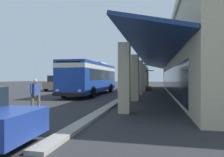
% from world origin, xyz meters
% --- Properties ---
extents(ground, '(120.00, 120.00, 0.00)m').
position_xyz_m(ground, '(0.00, 8.00, 0.00)').
color(ground, '#2D2D30').
extents(curb_strip, '(37.34, 0.50, 0.12)m').
position_xyz_m(curb_strip, '(0.37, 5.25, 0.06)').
color(curb_strip, '#9E998E').
rests_on(curb_strip, ground).
extents(transit_bus, '(11.22, 2.88, 3.34)m').
position_xyz_m(transit_bus, '(3.47, 1.50, 1.85)').
color(transit_bus, '#193D9E').
rests_on(transit_bus, ground).
extents(parked_suv_tan, '(4.85, 2.30, 1.97)m').
position_xyz_m(parked_suv_tan, '(-1.39, -4.55, 1.02)').
color(parked_suv_tan, '#9E845B').
rests_on(parked_suv_tan, ground).
extents(parked_sedan_red, '(4.42, 2.06, 1.47)m').
position_xyz_m(parked_sedan_red, '(-5.39, -4.65, 0.75)').
color(parked_sedan_red, maroon).
rests_on(parked_sedan_red, ground).
extents(pedestrian, '(0.66, 0.43, 1.64)m').
position_xyz_m(pedestrian, '(13.56, 1.71, 0.91)').
color(pedestrian, '#726651').
rests_on(pedestrian, ground).
extents(potted_palm, '(1.75, 1.69, 2.69)m').
position_xyz_m(potted_palm, '(-3.21, 6.91, 0.62)').
color(potted_palm, brown).
rests_on(potted_palm, ground).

